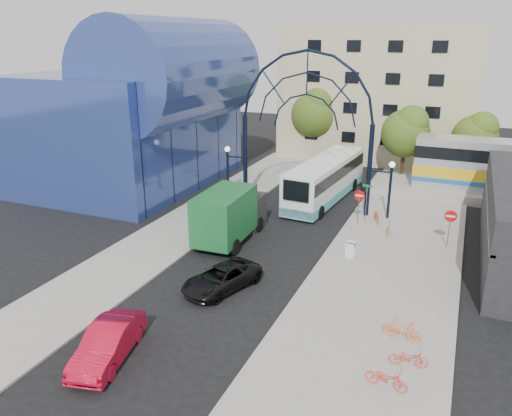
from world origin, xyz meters
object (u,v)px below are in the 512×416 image
at_px(bike_far_a, 387,378).
at_px(bike_near_a, 377,216).
at_px(do_not_enter_sign, 450,220).
at_px(green_truck, 231,214).
at_px(tree_north_c, 476,135).
at_px(bike_near_b, 389,228).
at_px(tree_north_a, 407,131).
at_px(city_bus, 326,179).
at_px(sandwich_board, 350,248).
at_px(street_name_sign, 367,195).
at_px(red_sedan, 108,343).
at_px(tree_north_b, 316,112).
at_px(gateway_arch, 306,99).
at_px(bike_far_c, 409,358).
at_px(bike_far_b, 403,329).
at_px(stop_sign, 359,199).
at_px(black_suv, 222,278).

bearing_deg(bike_far_a, bike_near_a, 19.03).
xyz_separation_m(do_not_enter_sign, green_truck, (-13.47, -4.04, -0.18)).
bearing_deg(tree_north_c, bike_near_b, -105.97).
relative_size(tree_north_a, city_bus, 0.56).
height_order(sandwich_board, green_truck, green_truck).
bearing_deg(street_name_sign, red_sedan, -108.22).
xyz_separation_m(tree_north_a, tree_north_b, (-10.00, 4.00, 0.66)).
height_order(gateway_arch, bike_near_b, gateway_arch).
relative_size(city_bus, bike_far_c, 8.00).
relative_size(gateway_arch, tree_north_c, 2.10).
bearing_deg(bike_far_a, red_sedan, 110.63).
bearing_deg(red_sedan, gateway_arch, 73.03).
xyz_separation_m(tree_north_c, bike_far_b, (-2.39, -29.67, -3.62)).
bearing_deg(sandwich_board, green_truck, -179.87).
bearing_deg(bike_far_c, bike_near_a, 6.22).
distance_m(tree_north_b, bike_far_a, 38.04).
xyz_separation_m(do_not_enter_sign, tree_north_b, (-14.88, 19.93, 3.29)).
relative_size(stop_sign, sandwich_board, 2.53).
relative_size(stop_sign, tree_north_b, 0.31).
relative_size(green_truck, bike_far_a, 4.24).
height_order(black_suv, bike_far_a, black_suv).
bearing_deg(bike_near_b, stop_sign, 145.44).
xyz_separation_m(tree_north_c, green_truck, (-14.59, -21.97, -2.48)).
relative_size(gateway_arch, tree_north_a, 1.95).
relative_size(gateway_arch, green_truck, 1.89).
bearing_deg(street_name_sign, bike_near_b, -44.05).
distance_m(do_not_enter_sign, tree_north_c, 18.11).
distance_m(black_suv, bike_far_c, 10.62).
height_order(gateway_arch, bike_near_a, gateway_arch).
xyz_separation_m(black_suv, bike_near_a, (5.90, 13.39, -0.08)).
bearing_deg(bike_far_c, gateway_arch, 21.96).
relative_size(tree_north_c, bike_far_a, 3.82).
xyz_separation_m(do_not_enter_sign, bike_far_c, (-0.75, -13.61, -1.44)).
distance_m(tree_north_b, city_bus, 14.47).
xyz_separation_m(stop_sign, city_bus, (-3.78, 4.77, -0.22)).
relative_size(do_not_enter_sign, tree_north_a, 0.35).
bearing_deg(gateway_arch, bike_far_c, -59.82).
relative_size(tree_north_c, city_bus, 0.52).
relative_size(gateway_arch, street_name_sign, 4.87).
bearing_deg(bike_far_b, bike_far_c, -156.03).
relative_size(bike_far_b, bike_far_c, 1.14).
relative_size(bike_near_a, bike_far_a, 1.02).
distance_m(stop_sign, green_truck, 9.45).
relative_size(city_bus, black_suv, 2.65).
height_order(green_truck, bike_near_a, green_truck).
xyz_separation_m(do_not_enter_sign, city_bus, (-9.98, 6.77, -0.21)).
xyz_separation_m(tree_north_c, red_sedan, (-13.66, -35.81, -3.51)).
bearing_deg(bike_far_b, gateway_arch, 40.31).
relative_size(gateway_arch, bike_far_b, 7.64).
bearing_deg(gateway_arch, red_sedan, -94.02).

